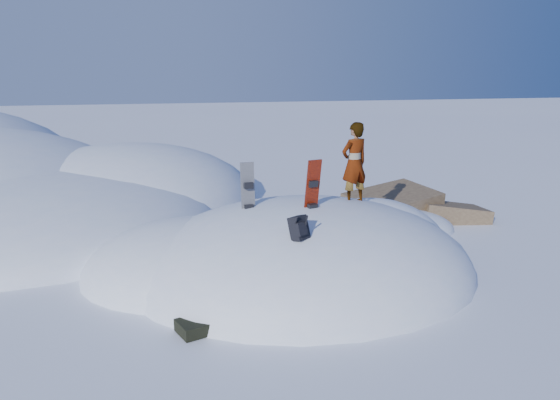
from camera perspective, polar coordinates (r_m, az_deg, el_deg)
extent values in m
plane|color=white|center=(11.24, 2.54, -7.67)|extent=(120.00, 120.00, 0.00)
ellipsoid|color=white|center=(11.24, 2.54, -7.67)|extent=(7.00, 6.00, 3.00)
ellipsoid|color=white|center=(11.39, -9.10, -7.54)|extent=(4.40, 4.00, 2.20)
ellipsoid|color=white|center=(12.56, 9.35, -5.55)|extent=(3.60, 3.20, 2.50)
ellipsoid|color=white|center=(15.81, -24.63, -2.66)|extent=(10.00, 9.00, 2.80)
ellipsoid|color=white|center=(17.98, -15.48, -0.08)|extent=(8.00, 8.00, 3.60)
ellipsoid|color=white|center=(14.77, -23.35, -3.60)|extent=(6.00, 5.00, 1.80)
cube|color=brown|center=(15.52, 11.57, -1.58)|extent=(2.82, 2.41, 1.62)
cube|color=brown|center=(16.00, 17.32, -2.21)|extent=(2.16, 1.80, 1.33)
cube|color=brown|center=(16.84, 11.60, -0.75)|extent=(2.08, 2.01, 1.10)
ellipsoid|color=white|center=(14.51, 11.86, -3.06)|extent=(3.20, 2.40, 1.00)
cube|color=#B82309|center=(10.46, 3.31, 0.15)|extent=(0.34, 0.32, 1.54)
cube|color=black|center=(10.34, 3.44, 1.74)|extent=(0.21, 0.16, 0.14)
cube|color=black|center=(10.44, 3.41, -0.76)|extent=(0.21, 0.16, 0.14)
cube|color=black|center=(10.73, -3.35, 0.05)|extent=(0.28, 0.17, 1.47)
cube|color=black|center=(10.61, -3.31, 1.52)|extent=(0.18, 0.12, 0.13)
cube|color=black|center=(10.71, -3.28, -0.79)|extent=(0.18, 0.12, 0.13)
cube|color=black|center=(9.26, 1.99, -2.94)|extent=(0.41, 0.41, 0.45)
cube|color=black|center=(9.14, 2.21, -3.04)|extent=(0.25, 0.23, 0.24)
cylinder|color=black|center=(9.11, 1.64, -2.51)|extent=(0.03, 0.16, 0.30)
cylinder|color=black|center=(9.16, 2.73, -2.43)|extent=(0.03, 0.16, 0.30)
cube|color=black|center=(8.95, -8.25, -12.81)|extent=(0.84, 0.69, 0.20)
cube|color=black|center=(9.14, -6.33, -11.54)|extent=(0.45, 0.38, 0.13)
imported|color=slate|center=(11.36, 7.77, 3.82)|extent=(0.71, 0.56, 1.70)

